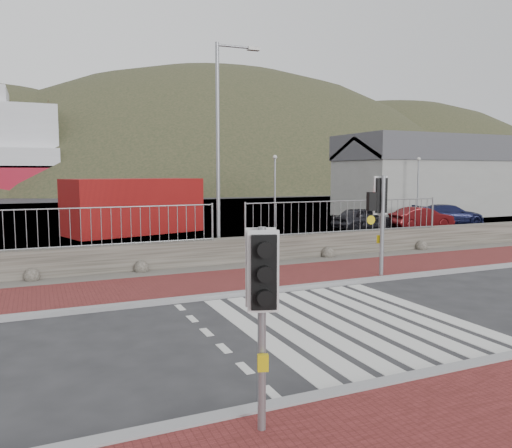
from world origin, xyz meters
name	(u,v)px	position (x,y,z in m)	size (l,w,h in m)	color
ground	(347,321)	(0.00, 0.00, 0.00)	(220.00, 220.00, 0.00)	#28282B
sidewalk_far	(261,279)	(0.00, 4.50, 0.04)	(40.00, 3.00, 0.08)	maroon
kerb_near	(455,369)	(0.00, -3.00, 0.05)	(40.00, 0.25, 0.12)	gray
kerb_far	(284,289)	(0.00, 3.00, 0.05)	(40.00, 0.25, 0.12)	gray
zebra_crossing	(347,321)	(0.00, 0.00, 0.01)	(4.62, 5.60, 0.01)	silver
gravel_strip	(236,267)	(0.00, 6.50, 0.03)	(40.00, 1.50, 0.06)	#59544C
stone_wall	(228,251)	(0.00, 7.30, 0.45)	(40.00, 0.60, 0.90)	#464239
railing	(229,212)	(0.00, 7.15, 1.82)	(18.07, 0.07, 1.22)	gray
quay	(128,216)	(0.00, 27.90, 0.00)	(120.00, 40.00, 0.50)	#4C4C4F
water	(84,196)	(0.00, 62.90, 0.00)	(220.00, 50.00, 0.05)	#3F4C54
harbor_building	(423,176)	(20.00, 19.90, 2.93)	(12.20, 6.20, 5.80)	#9E9E99
hills_backdrop	(114,309)	(6.74, 87.90, -23.05)	(254.00, 90.00, 100.00)	#29311D
traffic_signal_near	(262,287)	(-3.61, -3.50, 1.83)	(0.41, 0.32, 2.54)	gray
traffic_signal_far	(382,204)	(3.42, 3.33, 2.24)	(0.75, 0.31, 3.09)	gray
streetlight	(221,140)	(0.08, 8.09, 4.31)	(1.63, 0.26, 7.66)	gray
shipping_container	(134,206)	(-1.34, 17.66, 1.42)	(6.83, 2.85, 2.85)	maroon
car_a	(362,218)	(10.59, 14.19, 0.62)	(1.47, 3.64, 1.24)	black
car_b	(422,218)	(14.05, 13.33, 0.60)	(1.27, 3.64, 1.20)	#510B0D
car_c	(449,214)	(17.03, 14.25, 0.61)	(1.72, 4.23, 1.23)	#14183F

